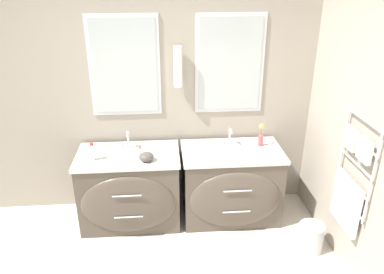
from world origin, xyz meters
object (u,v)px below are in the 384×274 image
(flower_vase, at_px, (261,137))
(vanity_right, at_px, (231,185))
(vanity_left, at_px, (130,189))
(amenity_bowl, at_px, (146,157))
(toiletry_bottle, at_px, (92,152))
(waste_bin, at_px, (310,237))

(flower_vase, bearing_deg, vanity_right, -157.93)
(vanity_left, xyz_separation_m, flower_vase, (1.36, 0.13, 0.48))
(amenity_bowl, distance_m, flower_vase, 1.20)
(toiletry_bottle, distance_m, flower_vase, 1.69)
(toiletry_bottle, bearing_deg, flower_vase, 6.32)
(toiletry_bottle, distance_m, waste_bin, 2.22)
(vanity_left, relative_size, toiletry_bottle, 5.66)
(vanity_left, xyz_separation_m, waste_bin, (1.71, -0.58, -0.25))
(vanity_right, bearing_deg, toiletry_bottle, -177.47)
(amenity_bowl, bearing_deg, waste_bin, -16.92)
(vanity_right, xyz_separation_m, toiletry_bottle, (-1.37, -0.06, 0.47))
(toiletry_bottle, height_order, waste_bin, toiletry_bottle)
(vanity_right, distance_m, amenity_bowl, 0.97)
(vanity_right, xyz_separation_m, amenity_bowl, (-0.86, -0.12, 0.43))
(vanity_left, bearing_deg, toiletry_bottle, -169.32)
(amenity_bowl, bearing_deg, flower_vase, 11.92)
(vanity_left, bearing_deg, waste_bin, -18.84)
(waste_bin, bearing_deg, amenity_bowl, 163.08)
(waste_bin, bearing_deg, vanity_right, 138.63)
(amenity_bowl, height_order, waste_bin, amenity_bowl)
(vanity_right, relative_size, waste_bin, 3.65)
(toiletry_bottle, relative_size, flower_vase, 0.75)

